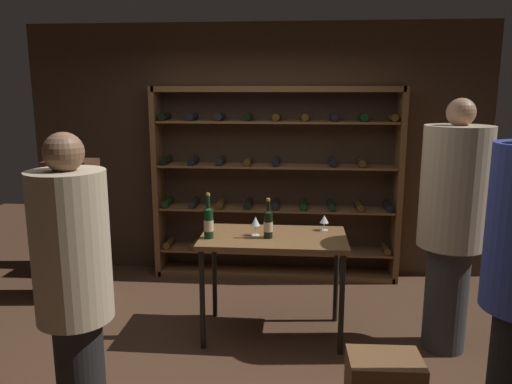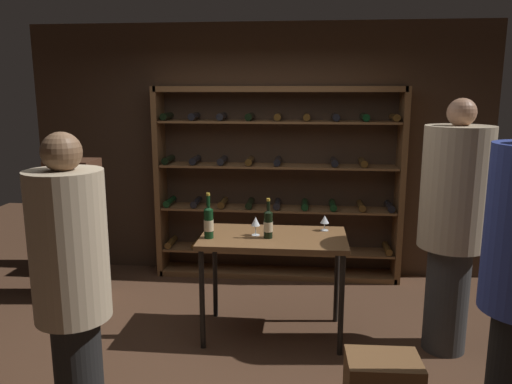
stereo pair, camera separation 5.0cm
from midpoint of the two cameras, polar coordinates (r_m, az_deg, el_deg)
name	(u,v)px [view 1 (the left image)]	position (r m, az deg, el deg)	size (l,w,h in m)	color
ground_plane	(235,354)	(4.17, -2.77, -18.05)	(9.90, 9.90, 0.00)	#472D1E
back_wall	(256,151)	(5.61, -0.25, 4.71)	(5.09, 0.10, 2.78)	#3D2B1E
wine_rack	(275,184)	(5.44, 1.88, 0.92)	(2.68, 0.32, 2.11)	brown
tasting_table	(273,246)	(4.17, 1.66, -6.26)	(1.20, 0.68, 0.88)	brown
person_bystander_dark_jacket	(74,280)	(3.03, -20.66, -9.39)	(0.43, 0.43, 1.85)	black
person_host_in_suit	(453,216)	(4.13, 21.31, -2.61)	(0.51, 0.51, 2.01)	#303030
wine_crate	(384,382)	(3.61, 14.07, -20.35)	(0.48, 0.34, 0.35)	brown
display_cabinet	(76,231)	(5.24, -20.27, -4.18)	(0.44, 0.36, 1.41)	#4C2D1E
wine_bottle_green_slim	(268,224)	(4.05, 1.05, -3.64)	(0.08, 0.08, 0.33)	black
wine_bottle_amber_reserve	(209,222)	(4.06, -5.82, -3.46)	(0.08, 0.08, 0.38)	black
wine_glass_stemmed_center	(255,222)	(4.12, -0.41, -3.48)	(0.07, 0.07, 0.16)	silver
wine_glass_stemmed_right	(324,220)	(4.31, 7.51, -3.18)	(0.08, 0.08, 0.13)	silver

